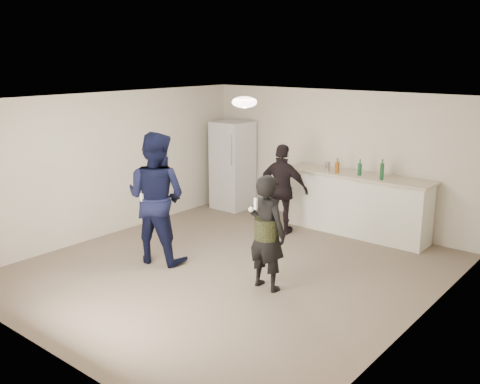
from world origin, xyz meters
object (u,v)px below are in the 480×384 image
Objects in this scene: fridge at (233,165)px; woman at (267,233)px; counter at (356,205)px; man at (156,198)px; shaker at (328,166)px; spectator at (282,190)px.

fridge is 1.13× the size of woman.
fridge is (-2.78, -0.07, 0.38)m from counter.
man is 1.26× the size of woman.
man reaches higher than woman.
spectator reaches higher than shaker.
fridge reaches higher than shaker.
counter is 0.85m from shaker.
counter is 15.29× the size of shaker.
shaker is 0.08× the size of man.
woman is at bearing 106.56° from spectator.
fridge is at bearing -178.56° from counter.
woman is at bearing -86.76° from counter.
man is 1.94m from woman.
counter is 1.64× the size of woman.
woman is (0.16, -2.87, 0.27)m from counter.
spectator reaches higher than counter.
spectator is (-0.48, -0.71, -0.37)m from shaker.
fridge is 10.59× the size of shaker.
shaker is 2.88m from woman.
woman is at bearing -43.52° from fridge.
woman is (0.70, -2.77, -0.38)m from shaker.
spectator is at bearing -141.50° from counter.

